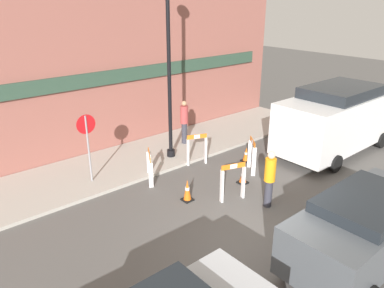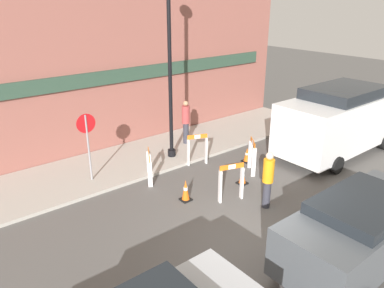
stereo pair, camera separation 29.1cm
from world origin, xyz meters
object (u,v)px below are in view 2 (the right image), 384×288
(person_pedestrian, at_px, (186,120))
(work_van, at_px, (341,117))
(parked_car_1, at_px, (360,228))
(streetlamp_post, at_px, (169,40))
(stop_sign, at_px, (87,136))
(person_worker, at_px, (268,178))

(person_pedestrian, bearing_deg, work_van, 155.97)
(person_pedestrian, height_order, parked_car_1, person_pedestrian)
(streetlamp_post, height_order, stop_sign, streetlamp_post)
(person_worker, bearing_deg, streetlamp_post, -3.14)
(person_worker, bearing_deg, work_van, -83.27)
(person_pedestrian, bearing_deg, streetlamp_post, 51.48)
(person_pedestrian, xyz_separation_m, parked_car_1, (-1.46, -7.92, -0.10))
(person_worker, relative_size, work_van, 0.31)
(person_worker, height_order, work_van, work_van)
(person_worker, xyz_separation_m, person_pedestrian, (1.13, 5.10, 0.13))
(streetlamp_post, height_order, work_van, streetlamp_post)
(parked_car_1, height_order, work_van, work_van)
(stop_sign, distance_m, work_van, 9.04)
(parked_car_1, bearing_deg, stop_sign, 111.23)
(streetlamp_post, distance_m, work_van, 6.87)
(streetlamp_post, relative_size, parked_car_1, 1.56)
(streetlamp_post, xyz_separation_m, parked_car_1, (-0.26, -7.23, -3.27))
(streetlamp_post, relative_size, person_pedestrian, 3.79)
(work_van, bearing_deg, person_worker, -169.21)
(stop_sign, xyz_separation_m, work_van, (8.33, -3.49, -0.20))
(person_worker, xyz_separation_m, work_van, (5.17, 0.99, 0.46))
(parked_car_1, xyz_separation_m, work_van, (5.50, 3.81, 0.44))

